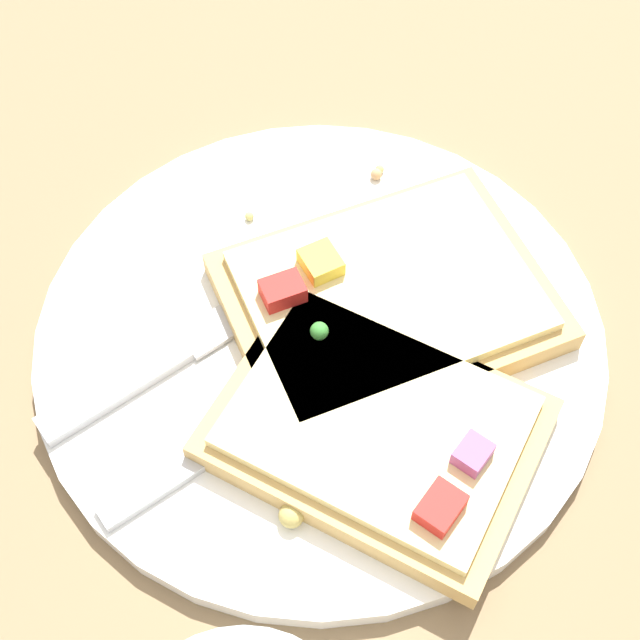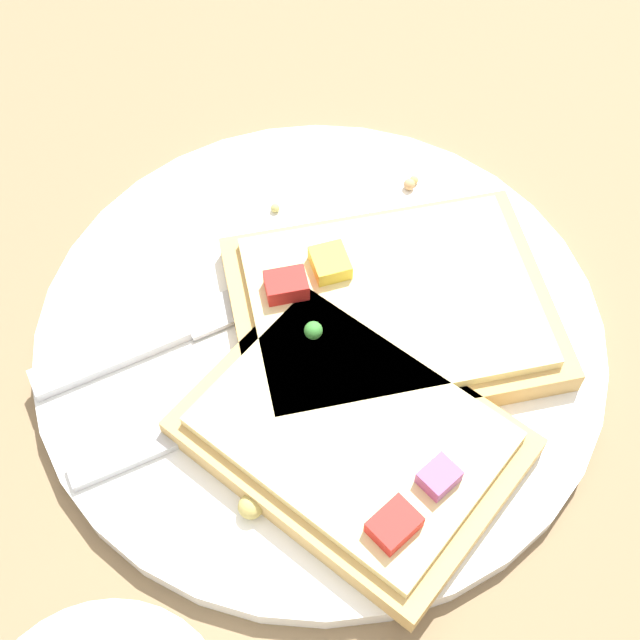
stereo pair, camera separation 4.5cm
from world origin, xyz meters
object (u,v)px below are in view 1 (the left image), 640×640
plate (320,337)px  pizza_slice_corner (377,429)px  fork (330,375)px  pizza_slice_main (386,298)px  knife (200,338)px

plate → pizza_slice_corner: size_ratio=1.87×
fork → plate: bearing=64.6°
pizza_slice_main → plate: bearing=179.2°
pizza_slice_main → fork: bearing=-148.0°
plate → knife: bearing=-62.3°
fork → pizza_slice_main: size_ratio=1.03×
pizza_slice_main → pizza_slice_corner: size_ratio=1.27×
fork → pizza_slice_main: 0.05m
fork → pizza_slice_corner: bearing=-92.7°
knife → pizza_slice_corner: (0.02, 0.10, 0.01)m
plate → pizza_slice_corner: 0.07m
plate → pizza_slice_main: pizza_slice_main is taller
fork → pizza_slice_main: bearing=18.8°
fork → knife: 0.07m
pizza_slice_corner → fork: bearing=-28.6°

